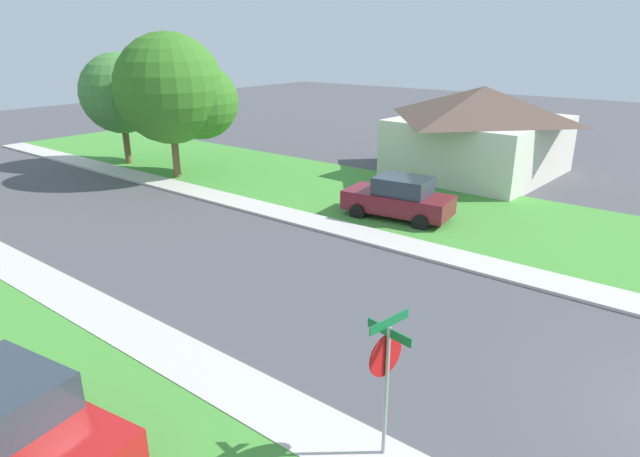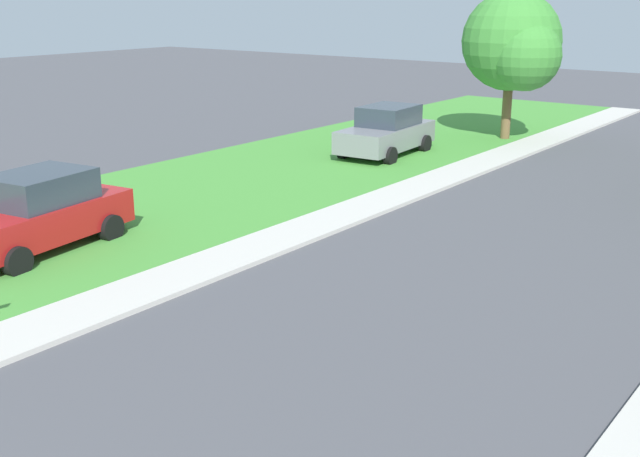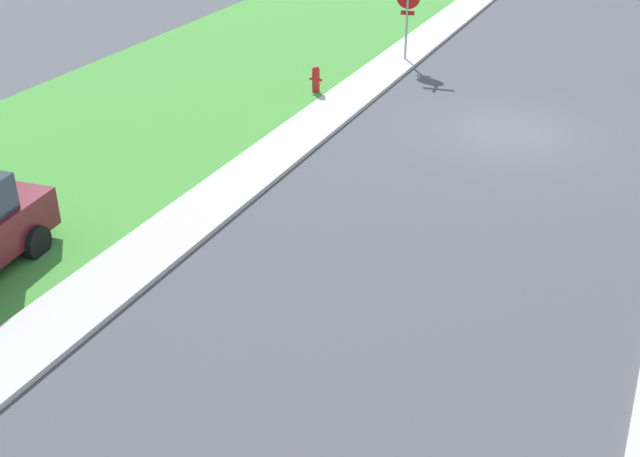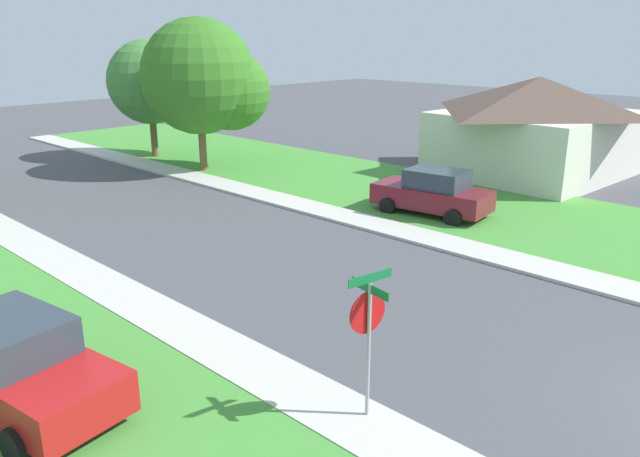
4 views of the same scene
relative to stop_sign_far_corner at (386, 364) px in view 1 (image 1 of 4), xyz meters
The scene contains 9 objects.
sidewalk_east 11.73m from the stop_sign_far_corner, 38.17° to the left, with size 1.40×56.00×0.10m, color beige.
lawn_east 15.67m from the stop_sign_far_corner, 27.41° to the left, with size 8.00×56.00×0.08m, color #479338.
sidewalk_west 7.40m from the stop_sign_far_corner, 92.30° to the left, with size 1.40×56.00×0.10m, color beige.
stop_sign_far_corner is the anchor object (origin of this frame).
car_maroon_driveway_right 13.35m from the stop_sign_far_corner, 29.10° to the left, with size 2.43×4.49×1.76m.
car_red_kerbside_mid 6.32m from the stop_sign_far_corner, 130.73° to the left, with size 2.51×4.52×1.76m.
tree_sidewalk_far 21.71m from the stop_sign_far_corner, 60.41° to the left, with size 5.83×5.42×7.27m.
tree_across_right 26.09m from the stop_sign_far_corner, 65.26° to the left, with size 4.74×4.41×6.24m.
house_right_setback 22.07m from the stop_sign_far_corner, 18.61° to the left, with size 9.39×8.26×4.60m.
Camera 1 is at (-11.07, 1.01, 6.98)m, focal length 30.24 mm.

